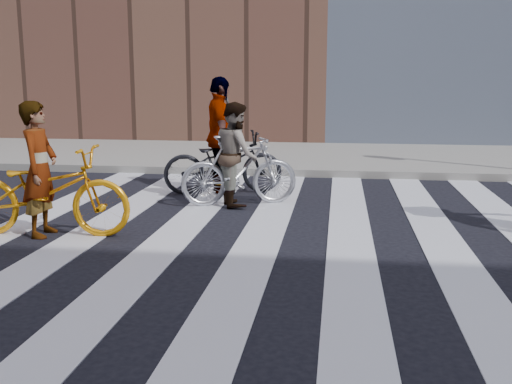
% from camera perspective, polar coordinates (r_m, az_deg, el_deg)
% --- Properties ---
extents(ground, '(100.00, 100.00, 0.00)m').
position_cam_1_polar(ground, '(7.05, 4.52, -5.36)').
color(ground, black).
rests_on(ground, ground).
extents(sidewalk_far, '(100.00, 5.00, 0.15)m').
position_cam_1_polar(sidewalk_far, '(14.39, 6.33, 3.30)').
color(sidewalk_far, slate).
rests_on(sidewalk_far, ground).
extents(zebra_crosswalk, '(8.25, 10.00, 0.01)m').
position_cam_1_polar(zebra_crosswalk, '(7.05, 4.53, -5.32)').
color(zebra_crosswalk, silver).
rests_on(zebra_crosswalk, ground).
extents(bike_yellow_left, '(2.20, 0.90, 1.13)m').
position_cam_1_polar(bike_yellow_left, '(7.91, -19.45, 0.05)').
color(bike_yellow_left, orange).
rests_on(bike_yellow_left, ground).
extents(bike_silver_mid, '(1.89, 1.12, 1.09)m').
position_cam_1_polar(bike_silver_mid, '(9.25, -1.59, 2.07)').
color(bike_silver_mid, silver).
rests_on(bike_silver_mid, ground).
extents(bike_dark_rear, '(2.15, 1.29, 1.07)m').
position_cam_1_polar(bike_dark_rear, '(10.23, -3.13, 2.83)').
color(bike_dark_rear, black).
rests_on(bike_dark_rear, ground).
extents(rider_left, '(0.45, 0.64, 1.69)m').
position_cam_1_polar(rider_left, '(7.89, -19.90, 2.04)').
color(rider_left, slate).
rests_on(rider_left, ground).
extents(rider_mid, '(0.84, 0.94, 1.60)m').
position_cam_1_polar(rider_mid, '(9.23, -1.91, 3.63)').
color(rider_mid, slate).
rests_on(rider_mid, ground).
extents(rider_rear, '(0.81, 1.25, 1.98)m').
position_cam_1_polar(rider_rear, '(10.19, -3.44, 5.38)').
color(rider_rear, slate).
rests_on(rider_rear, ground).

